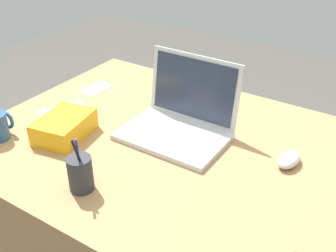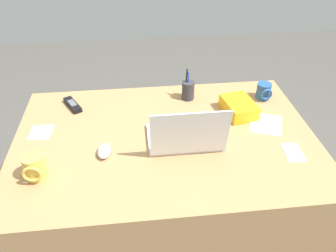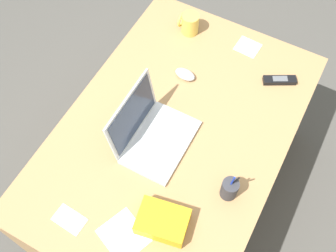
% 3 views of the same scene
% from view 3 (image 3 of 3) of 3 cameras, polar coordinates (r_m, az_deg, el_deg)
% --- Properties ---
extents(ground_plane, '(6.00, 6.00, 0.00)m').
position_cam_3_polar(ground_plane, '(2.47, 0.73, -8.53)').
color(ground_plane, '#4C4944').
extents(desk, '(1.42, 0.95, 0.70)m').
position_cam_3_polar(desk, '(2.14, 0.84, -5.14)').
color(desk, '#A87C4F').
rests_on(desk, ground).
extents(laptop, '(0.34, 0.27, 0.25)m').
position_cam_3_polar(laptop, '(1.77, -2.31, -1.00)').
color(laptop, silver).
rests_on(laptop, desk).
extents(computer_mouse, '(0.07, 0.11, 0.04)m').
position_cam_3_polar(computer_mouse, '(1.98, 2.37, 7.13)').
color(computer_mouse, silver).
rests_on(computer_mouse, desk).
extents(coffee_mug_tall, '(0.09, 0.10, 0.11)m').
position_cam_3_polar(coffee_mug_tall, '(2.14, 2.98, 13.94)').
color(coffee_mug_tall, '#E0BC4C').
rests_on(coffee_mug_tall, desk).
extents(cordless_phone, '(0.11, 0.16, 0.03)m').
position_cam_3_polar(cordless_phone, '(2.03, 15.12, 6.11)').
color(cordless_phone, black).
rests_on(cordless_phone, desk).
extents(pen_holder, '(0.07, 0.07, 0.17)m').
position_cam_3_polar(pen_holder, '(1.67, 8.47, -8.55)').
color(pen_holder, '#333338').
rests_on(pen_holder, desk).
extents(snack_bag, '(0.17, 0.22, 0.07)m').
position_cam_3_polar(snack_bag, '(1.63, -0.76, -13.03)').
color(snack_bag, '#F2AD19').
rests_on(snack_bag, desk).
extents(paper_note_near_laptop, '(0.11, 0.12, 0.00)m').
position_cam_3_polar(paper_note_near_laptop, '(2.14, 10.93, 10.65)').
color(paper_note_near_laptop, white).
rests_on(paper_note_near_laptop, desk).
extents(paper_note_left, '(0.09, 0.13, 0.00)m').
position_cam_3_polar(paper_note_left, '(1.71, -13.43, -12.42)').
color(paper_note_left, white).
rests_on(paper_note_left, desk).
extents(paper_note_right, '(0.21, 0.22, 0.00)m').
position_cam_3_polar(paper_note_right, '(1.66, -6.13, -14.80)').
color(paper_note_right, white).
rests_on(paper_note_right, desk).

